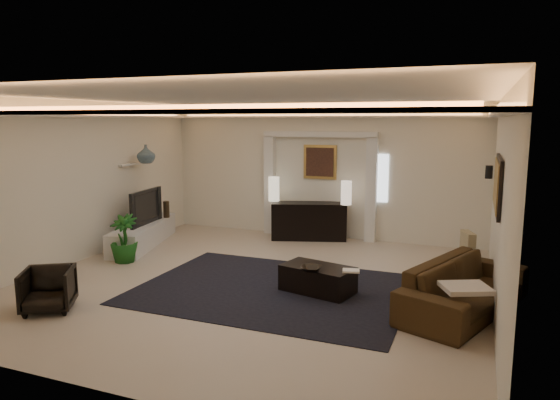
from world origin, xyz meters
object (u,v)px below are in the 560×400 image
at_px(sofa, 465,287).
at_px(armchair, 48,290).
at_px(coffee_table, 318,279).
at_px(console, 309,221).

xyz_separation_m(sofa, armchair, (-5.22, -2.02, -0.05)).
bearing_deg(armchair, coffee_table, 0.84).
relative_size(console, armchair, 2.46).
distance_m(console, coffee_table, 3.40).
height_order(sofa, armchair, sofa).
height_order(sofa, coffee_table, sofa).
xyz_separation_m(sofa, coffee_table, (-2.06, 0.03, -0.13)).
distance_m(coffee_table, armchair, 3.76).
relative_size(sofa, armchair, 3.60).
relative_size(console, sofa, 0.68).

